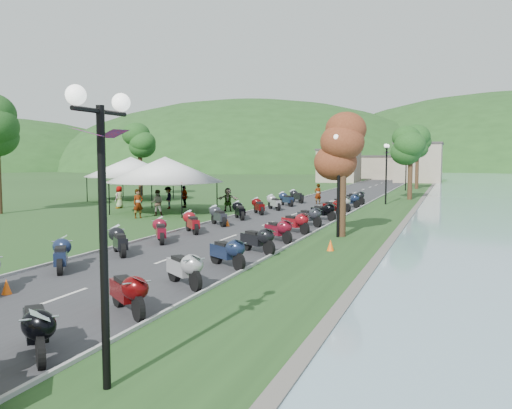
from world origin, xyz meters
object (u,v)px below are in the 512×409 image
(streetlamp_near, at_px, (104,245))
(pedestrian_c, at_px, (168,209))
(pedestrian_b, at_px, (157,216))
(vendor_tent_main, at_px, (165,185))
(pedestrian_a, at_px, (138,218))

(streetlamp_near, xyz_separation_m, pedestrian_c, (-15.12, 29.15, -2.50))
(pedestrian_b, height_order, pedestrian_c, pedestrian_b)
(vendor_tent_main, distance_m, pedestrian_c, 3.48)
(pedestrian_c, bearing_deg, pedestrian_a, -27.04)
(streetlamp_near, distance_m, pedestrian_a, 26.69)
(pedestrian_a, distance_m, pedestrian_c, 6.55)
(streetlamp_near, bearing_deg, vendor_tent_main, 117.62)
(vendor_tent_main, bearing_deg, pedestrian_b, -75.20)
(pedestrian_a, relative_size, pedestrian_c, 1.10)
(pedestrian_a, xyz_separation_m, pedestrian_b, (0.40, 1.73, 0.00))
(pedestrian_c, bearing_deg, pedestrian_b, -18.38)
(pedestrian_b, bearing_deg, pedestrian_a, 52.85)
(streetlamp_near, xyz_separation_m, pedestrian_b, (-13.35, 24.47, -2.50))
(pedestrian_a, xyz_separation_m, pedestrian_c, (-1.38, 6.41, 0.00))
(streetlamp_near, xyz_separation_m, vendor_tent_main, (-13.90, 26.57, -0.50))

